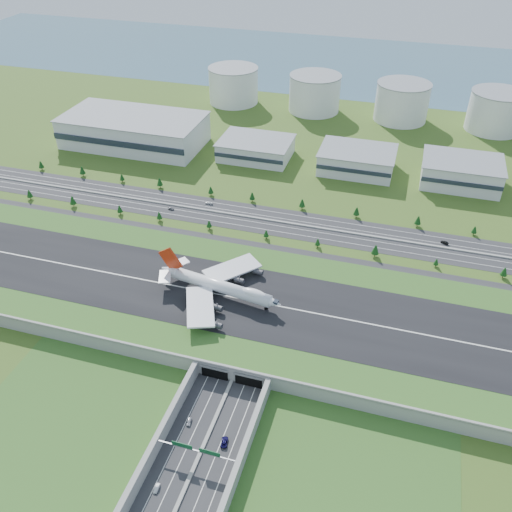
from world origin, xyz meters
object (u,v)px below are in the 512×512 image
(car_2, at_px, (224,442))
(car_4, at_px, (171,209))
(car_0, at_px, (189,421))
(car_7, at_px, (209,203))
(car_5, at_px, (445,243))
(boeing_747, at_px, (219,286))
(fuel_tank_a, at_px, (233,85))
(car_1, at_px, (157,488))

(car_2, xyz_separation_m, car_4, (-101.36, 172.47, -0.04))
(car_0, xyz_separation_m, car_7, (-59.82, 182.41, 0.04))
(car_2, relative_size, car_7, 1.06)
(car_0, relative_size, car_5, 0.89)
(boeing_747, distance_m, car_0, 80.28)
(car_0, bearing_deg, car_2, -24.87)
(car_4, distance_m, car_7, 27.73)
(fuel_tank_a, distance_m, car_4, 223.42)
(car_2, distance_m, car_4, 200.05)
(fuel_tank_a, height_order, car_5, fuel_tank_a)
(car_0, bearing_deg, car_1, -98.72)
(car_0, height_order, car_1, car_0)
(car_5, relative_size, car_7, 0.91)
(car_1, height_order, car_5, car_5)
(car_0, xyz_separation_m, car_2, (18.49, -5.47, 0.04))
(car_7, bearing_deg, fuel_tank_a, -162.25)
(car_4, bearing_deg, car_7, -42.63)
(car_2, height_order, car_4, car_2)
(car_1, bearing_deg, car_4, 108.97)
(car_2, xyz_separation_m, car_7, (-78.31, 187.89, -0.01))
(car_7, bearing_deg, boeing_747, 28.13)
(car_2, height_order, car_5, car_5)
(car_5, bearing_deg, car_1, -2.61)
(car_2, bearing_deg, fuel_tank_a, -83.50)
(boeing_747, relative_size, car_7, 13.27)
(fuel_tank_a, height_order, car_4, fuel_tank_a)
(car_5, height_order, car_7, car_5)
(boeing_747, relative_size, car_1, 17.42)
(fuel_tank_a, distance_m, car_0, 403.71)
(fuel_tank_a, bearing_deg, car_2, -71.98)
(car_1, bearing_deg, fuel_tank_a, 101.07)
(car_0, xyz_separation_m, car_5, (106.27, 178.47, 0.06))
(boeing_747, height_order, car_7, boeing_747)
(boeing_747, height_order, car_5, boeing_747)
(fuel_tank_a, xyz_separation_m, car_5, (215.85, -209.73, -16.53))
(car_2, height_order, car_7, car_2)
(car_7, bearing_deg, car_4, -52.07)
(car_2, bearing_deg, car_5, -127.03)
(fuel_tank_a, xyz_separation_m, boeing_747, (96.18, -310.23, -2.94))
(fuel_tank_a, distance_m, car_2, 414.31)
(car_4, relative_size, car_7, 0.82)
(car_0, height_order, car_2, car_2)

